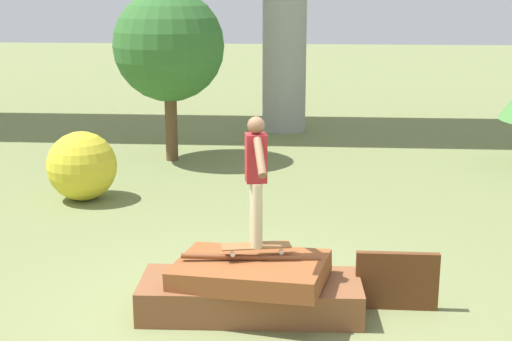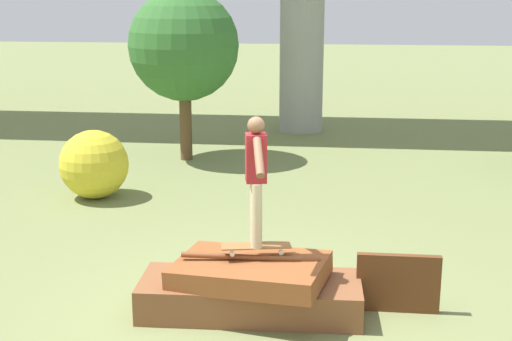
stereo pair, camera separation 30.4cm
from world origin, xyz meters
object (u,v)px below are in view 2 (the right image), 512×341
object	(u,v)px
skater	(256,173)
bush_yellow_flowering	(94,164)
tree_behind_right	(184,46)
skateboard	(256,246)

from	to	relation	value
skater	bush_yellow_flowering	bearing A→B (deg)	128.47
tree_behind_right	bush_yellow_flowering	distance (m)	3.63
skater	bush_yellow_flowering	size ratio (longest dim) A/B	1.21
skater	tree_behind_right	distance (m)	7.54
skater	tree_behind_right	world-z (taller)	tree_behind_right
skateboard	tree_behind_right	world-z (taller)	tree_behind_right
skater	tree_behind_right	xyz separation A→B (m)	(-2.31, 7.14, 0.79)
bush_yellow_flowering	tree_behind_right	bearing A→B (deg)	71.86
tree_behind_right	bush_yellow_flowering	xyz separation A→B (m)	(-0.98, -3.00, -1.80)
skater	bush_yellow_flowering	xyz separation A→B (m)	(-3.29, 4.14, -1.01)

